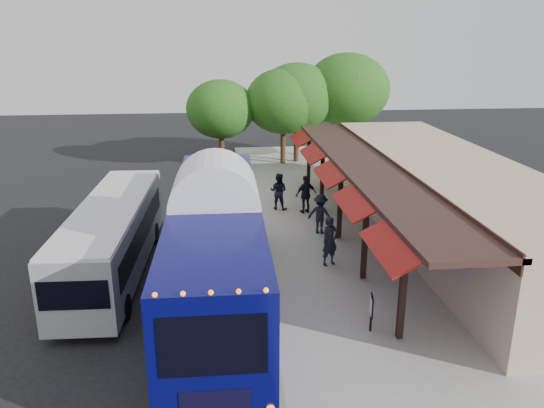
{
  "coord_description": "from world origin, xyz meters",
  "views": [
    {
      "loc": [
        -1.28,
        -17.1,
        8.67
      ],
      "look_at": [
        0.88,
        4.16,
        1.8
      ],
      "focal_mm": 35.0,
      "sensor_mm": 36.0,
      "label": 1
    }
  ],
  "objects_px": {
    "ped_a": "(330,241)",
    "sign_board": "(372,307)",
    "coach_bus": "(217,248)",
    "ped_c": "(306,194)",
    "ped_b": "(279,191)",
    "city_bus": "(113,235)",
    "ped_d": "(320,214)"
  },
  "relations": [
    {
      "from": "ped_b",
      "to": "sign_board",
      "type": "relative_size",
      "value": 1.61
    },
    {
      "from": "ped_c",
      "to": "ped_d",
      "type": "distance_m",
      "value": 2.88
    },
    {
      "from": "sign_board",
      "to": "city_bus",
      "type": "bearing_deg",
      "value": 157.8
    },
    {
      "from": "coach_bus",
      "to": "ped_b",
      "type": "distance_m",
      "value": 10.41
    },
    {
      "from": "coach_bus",
      "to": "sign_board",
      "type": "height_order",
      "value": "coach_bus"
    },
    {
      "from": "sign_board",
      "to": "ped_a",
      "type": "bearing_deg",
      "value": 102.91
    },
    {
      "from": "coach_bus",
      "to": "ped_b",
      "type": "relative_size",
      "value": 6.85
    },
    {
      "from": "coach_bus",
      "to": "ped_c",
      "type": "height_order",
      "value": "coach_bus"
    },
    {
      "from": "coach_bus",
      "to": "ped_d",
      "type": "height_order",
      "value": "coach_bus"
    },
    {
      "from": "ped_a",
      "to": "ped_c",
      "type": "relative_size",
      "value": 1.02
    },
    {
      "from": "ped_a",
      "to": "ped_d",
      "type": "bearing_deg",
      "value": 59.62
    },
    {
      "from": "city_bus",
      "to": "ped_a",
      "type": "xyz_separation_m",
      "value": [
        8.14,
        -0.41,
        -0.39
      ]
    },
    {
      "from": "ped_a",
      "to": "sign_board",
      "type": "relative_size",
      "value": 1.67
    },
    {
      "from": "ped_b",
      "to": "coach_bus",
      "type": "bearing_deg",
      "value": 96.82
    },
    {
      "from": "sign_board",
      "to": "ped_c",
      "type": "bearing_deg",
      "value": 100.81
    },
    {
      "from": "city_bus",
      "to": "ped_a",
      "type": "height_order",
      "value": "city_bus"
    },
    {
      "from": "ped_d",
      "to": "sign_board",
      "type": "height_order",
      "value": "ped_d"
    },
    {
      "from": "ped_b",
      "to": "sign_board",
      "type": "xyz_separation_m",
      "value": [
        1.43,
        -11.89,
        -0.15
      ]
    },
    {
      "from": "ped_a",
      "to": "ped_c",
      "type": "xyz_separation_m",
      "value": [
        0.09,
        6.28,
        -0.02
      ]
    },
    {
      "from": "ped_b",
      "to": "ped_a",
      "type": "bearing_deg",
      "value": 123.83
    },
    {
      "from": "ped_b",
      "to": "ped_d",
      "type": "bearing_deg",
      "value": 136.29
    },
    {
      "from": "ped_d",
      "to": "sign_board",
      "type": "bearing_deg",
      "value": 117.98
    },
    {
      "from": "city_bus",
      "to": "ped_a",
      "type": "bearing_deg",
      "value": -1.03
    },
    {
      "from": "city_bus",
      "to": "ped_c",
      "type": "bearing_deg",
      "value": 37.31
    },
    {
      "from": "city_bus",
      "to": "ped_b",
      "type": "distance_m",
      "value": 9.6
    },
    {
      "from": "coach_bus",
      "to": "ped_d",
      "type": "relative_size",
      "value": 7.16
    },
    {
      "from": "coach_bus",
      "to": "city_bus",
      "type": "distance_m",
      "value": 5.11
    },
    {
      "from": "ped_b",
      "to": "sign_board",
      "type": "bearing_deg",
      "value": 121.09
    },
    {
      "from": "ped_a",
      "to": "ped_b",
      "type": "height_order",
      "value": "ped_a"
    },
    {
      "from": "coach_bus",
      "to": "ped_c",
      "type": "distance_m",
      "value": 10.19
    },
    {
      "from": "ped_a",
      "to": "ped_b",
      "type": "relative_size",
      "value": 1.04
    },
    {
      "from": "coach_bus",
      "to": "ped_a",
      "type": "distance_m",
      "value": 5.26
    }
  ]
}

